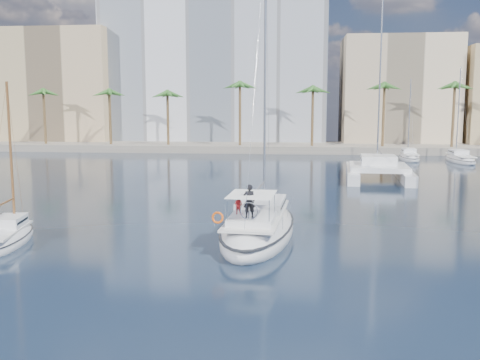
# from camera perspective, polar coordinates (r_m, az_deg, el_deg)

# --- Properties ---
(ground) EXTENTS (160.00, 160.00, 0.00)m
(ground) POSITION_cam_1_polar(r_m,az_deg,el_deg) (33.23, -0.53, -5.53)
(ground) COLOR black
(ground) RESTS_ON ground
(quay) EXTENTS (120.00, 14.00, 1.20)m
(quay) POSITION_cam_1_polar(r_m,az_deg,el_deg) (93.46, 3.75, 3.51)
(quay) COLOR gray
(quay) RESTS_ON ground
(building_modern) EXTENTS (42.00, 16.00, 28.00)m
(building_modern) POSITION_cam_1_polar(r_m,az_deg,el_deg) (106.47, -2.51, 11.27)
(building_modern) COLOR silver
(building_modern) RESTS_ON ground
(building_tan_left) EXTENTS (22.00, 14.00, 22.00)m
(building_tan_left) POSITION_cam_1_polar(r_m,az_deg,el_deg) (111.01, -18.53, 9.19)
(building_tan_left) COLOR tan
(building_tan_left) RESTS_ON ground
(building_beige) EXTENTS (20.00, 14.00, 20.00)m
(building_beige) POSITION_cam_1_polar(r_m,az_deg,el_deg) (103.76, 16.39, 8.84)
(building_beige) COLOR beige
(building_beige) RESTS_ON ground
(palm_left) EXTENTS (3.60, 3.60, 12.30)m
(palm_left) POSITION_cam_1_polar(r_m,az_deg,el_deg) (96.79, -17.11, 9.07)
(palm_left) COLOR brown
(palm_left) RESTS_ON ground
(palm_centre) EXTENTS (3.60, 3.60, 12.30)m
(palm_centre) POSITION_cam_1_polar(r_m,az_deg,el_deg) (89.23, 3.70, 9.53)
(palm_centre) COLOR brown
(palm_centre) RESTS_ON ground
(main_sloop) EXTENTS (4.87, 13.07, 19.06)m
(main_sloop) POSITION_cam_1_polar(r_m,az_deg,el_deg) (31.96, 1.99, -5.04)
(main_sloop) COLOR silver
(main_sloop) RESTS_ON ground
(small_sloop) EXTENTS (3.30, 6.98, 9.64)m
(small_sloop) POSITION_cam_1_polar(r_m,az_deg,el_deg) (32.93, -23.57, -5.65)
(small_sloop) COLOR silver
(small_sloop) RESTS_ON ground
(catamaran) EXTENTS (7.57, 13.58, 18.97)m
(catamaran) POSITION_cam_1_polar(r_m,az_deg,el_deg) (58.96, 14.53, 1.27)
(catamaran) COLOR silver
(catamaran) RESTS_ON ground
(seagull) EXTENTS (1.24, 0.53, 0.23)m
(seagull) POSITION_cam_1_polar(r_m,az_deg,el_deg) (37.10, 0.43, -2.70)
(seagull) COLOR silver
(seagull) RESTS_ON ground
(moored_yacht_a) EXTENTS (3.37, 9.52, 11.90)m
(moored_yacht_a) POSITION_cam_1_polar(r_m,az_deg,el_deg) (81.14, 17.60, 2.07)
(moored_yacht_a) COLOR silver
(moored_yacht_a) RESTS_ON ground
(moored_yacht_b) EXTENTS (3.32, 10.83, 13.72)m
(moored_yacht_b) POSITION_cam_1_polar(r_m,az_deg,el_deg) (80.78, 22.41, 1.82)
(moored_yacht_b) COLOR silver
(moored_yacht_b) RESTS_ON ground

